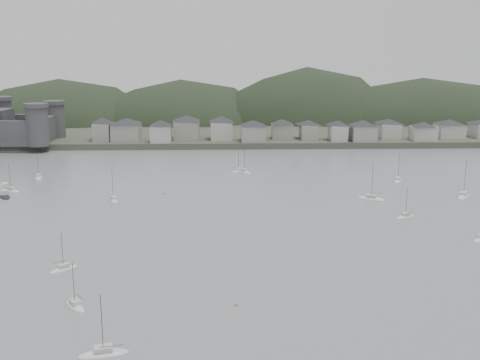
{
  "coord_description": "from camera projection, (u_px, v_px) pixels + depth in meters",
  "views": [
    {
      "loc": [
        -5.71,
        -97.6,
        44.42
      ],
      "look_at": [
        0.0,
        75.0,
        6.0
      ],
      "focal_mm": 41.79,
      "sensor_mm": 36.0,
      "label": 1
    }
  ],
  "objects": [
    {
      "name": "mooring_buoys",
      "position": [
        168.0,
        200.0,
        175.04
      ],
      "size": [
        146.47,
        133.09,
        0.7
      ],
      "color": "#D07B45",
      "rests_on": "ground"
    },
    {
      "name": "ground",
      "position": [
        253.0,
        297.0,
        105.05
      ],
      "size": [
        900.0,
        900.0,
        0.0
      ],
      "primitive_type": "plane",
      "color": "slate",
      "rests_on": "ground"
    },
    {
      "name": "far_shore_land",
      "position": [
        230.0,
        118.0,
        392.53
      ],
      "size": [
        900.0,
        250.0,
        3.0
      ],
      "primitive_type": "cube",
      "color": "#383D2D",
      "rests_on": "ground"
    },
    {
      "name": "forested_ridge",
      "position": [
        238.0,
        142.0,
        370.49
      ],
      "size": [
        851.55,
        103.94,
        102.57
      ],
      "color": "black",
      "rests_on": "ground"
    },
    {
      "name": "waterfront_town",
      "position": [
        332.0,
        128.0,
        283.67
      ],
      "size": [
        451.48,
        28.46,
        12.92
      ],
      "color": "gray",
      "rests_on": "far_shore_land"
    },
    {
      "name": "motor_launch_far",
      "position": [
        5.0,
        196.0,
        179.59
      ],
      "size": [
        6.44,
        8.41,
        3.91
      ],
      "rotation": [
        0.0,
        0.0,
        3.65
      ],
      "color": "black",
      "rests_on": "ground"
    },
    {
      "name": "moored_fleet",
      "position": [
        258.0,
        216.0,
        158.29
      ],
      "size": [
        252.61,
        144.7,
        13.36
      ],
      "color": "silver",
      "rests_on": "ground"
    }
  ]
}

